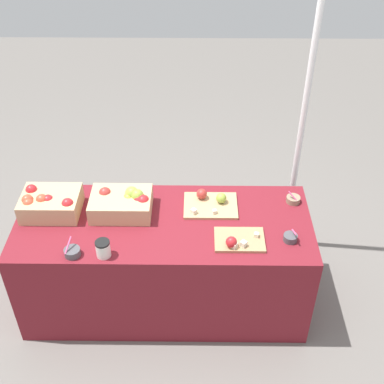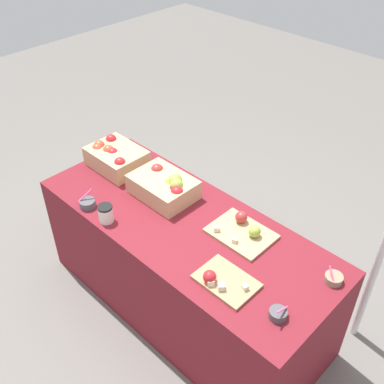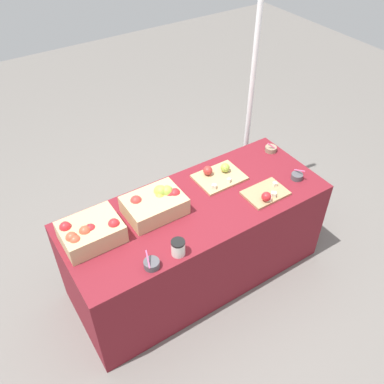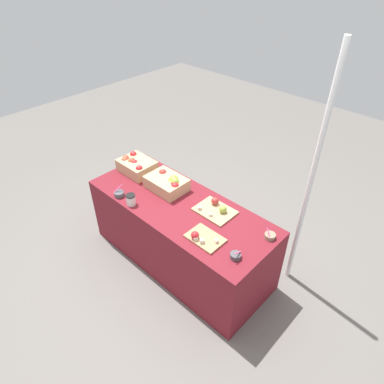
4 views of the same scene
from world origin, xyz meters
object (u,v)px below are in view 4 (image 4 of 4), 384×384
object	(u,v)px
apple_crate_middle	(168,183)
sample_bowl_far	(270,236)
coffee_cup	(131,200)
tent_pole	(310,183)
cutting_board_front	(203,238)
cutting_board_back	(216,209)
sample_bowl_near	(236,256)
apple_crate_left	(136,165)
sample_bowl_mid	(119,194)

from	to	relation	value
apple_crate_middle	sample_bowl_far	size ratio (longest dim) A/B	4.24
coffee_cup	tent_pole	size ratio (longest dim) A/B	0.05
cutting_board_front	sample_bowl_far	size ratio (longest dim) A/B	3.31
apple_crate_middle	cutting_board_front	bearing A→B (deg)	-21.57
cutting_board_back	coffee_cup	xyz separation A→B (m)	(-0.64, -0.47, 0.03)
cutting_board_front	tent_pole	xyz separation A→B (m)	(0.47, 0.78, 0.38)
sample_bowl_near	coffee_cup	bearing A→B (deg)	-172.91
apple_crate_middle	coffee_cup	world-z (taller)	apple_crate_middle
coffee_cup	apple_crate_middle	bearing A→B (deg)	79.83
sample_bowl_near	sample_bowl_far	size ratio (longest dim) A/B	1.04
apple_crate_left	tent_pole	bearing A→B (deg)	16.92
cutting_board_back	apple_crate_middle	bearing A→B (deg)	-173.46
apple_crate_middle	tent_pole	world-z (taller)	tent_pole
sample_bowl_near	coffee_cup	size ratio (longest dim) A/B	0.89
sample_bowl_near	sample_bowl_far	bearing A→B (deg)	79.21
apple_crate_left	sample_bowl_mid	world-z (taller)	apple_crate_left
apple_crate_left	coffee_cup	distance (m)	0.56
cutting_board_front	cutting_board_back	world-z (taller)	cutting_board_back
coffee_cup	tent_pole	bearing A→B (deg)	35.39
sample_bowl_mid	sample_bowl_far	distance (m)	1.47
cutting_board_front	coffee_cup	world-z (taller)	coffee_cup
cutting_board_back	apple_crate_left	bearing A→B (deg)	-175.84
sample_bowl_mid	tent_pole	bearing A→B (deg)	31.79
sample_bowl_mid	apple_crate_left	bearing A→B (deg)	118.85
cutting_board_back	sample_bowl_far	size ratio (longest dim) A/B	3.81
apple_crate_left	sample_bowl_far	xyz separation A→B (m)	(1.59, 0.12, -0.05)
tent_pole	sample_bowl_near	bearing A→B (deg)	-100.93
tent_pole	cutting_board_front	bearing A→B (deg)	-120.78
sample_bowl_near	sample_bowl_mid	xyz separation A→B (m)	(-1.31, -0.14, 0.00)
apple_crate_middle	cutting_board_back	xyz separation A→B (m)	(0.57, 0.06, -0.05)
apple_crate_middle	coffee_cup	size ratio (longest dim) A/B	3.64
apple_crate_middle	coffee_cup	distance (m)	0.41
cutting_board_front	coffee_cup	size ratio (longest dim) A/B	2.84
apple_crate_middle	tent_pole	xyz separation A→B (m)	(1.20, 0.50, 0.32)
cutting_board_front	tent_pole	distance (m)	0.99
apple_crate_middle	sample_bowl_far	xyz separation A→B (m)	(1.12, 0.11, -0.05)
cutting_board_back	coffee_cup	bearing A→B (deg)	-143.79
cutting_board_front	sample_bowl_mid	xyz separation A→B (m)	(-0.99, -0.12, 0.01)
sample_bowl_mid	tent_pole	xyz separation A→B (m)	(1.45, 0.90, 0.37)
apple_crate_middle	tent_pole	size ratio (longest dim) A/B	0.17
apple_crate_middle	cutting_board_back	distance (m)	0.57
cutting_board_back	sample_bowl_near	distance (m)	0.58
apple_crate_left	sample_bowl_mid	distance (m)	0.45
cutting_board_front	sample_bowl_mid	distance (m)	0.99
sample_bowl_near	sample_bowl_far	xyz separation A→B (m)	(0.07, 0.37, -0.00)
apple_crate_middle	cutting_board_front	distance (m)	0.78
apple_crate_left	cutting_board_front	world-z (taller)	apple_crate_left
apple_crate_middle	sample_bowl_mid	bearing A→B (deg)	-122.61
sample_bowl_near	tent_pole	distance (m)	0.86
sample_bowl_far	tent_pole	bearing A→B (deg)	78.93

